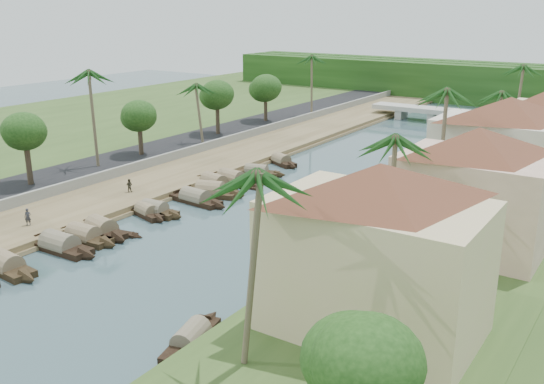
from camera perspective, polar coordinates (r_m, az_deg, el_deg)
The scene contains 43 objects.
ground at distance 49.22m, azimuth -10.34°, elevation -6.69°, with size 220.00×220.00×0.00m, color #395056.
left_bank at distance 73.22m, azimuth -8.69°, elevation 1.70°, with size 10.00×180.00×0.80m, color brown.
right_bank at distance 56.87m, azimuth 18.61°, elevation -3.37°, with size 16.00×180.00×1.20m, color #2F491D.
road at distance 78.96m, azimuth -13.29°, elevation 2.79°, with size 8.00×180.00×1.40m, color black.
retaining_wall at distance 75.79m, azimuth -11.08°, elevation 2.85°, with size 0.40×180.00×1.10m, color slate.
far_left_fill at distance 99.60m, azimuth -23.90°, elevation 4.69°, with size 45.00×220.00×1.35m, color #2F491D.
treeline at distance 136.70m, azimuth 20.18°, elevation 9.54°, with size 120.00×14.00×8.00m.
bridge at distance 110.25m, azimuth 16.48°, elevation 7.09°, with size 28.00×4.00×2.40m.
building_near at distance 35.24m, azimuth 9.75°, elevation -5.24°, with size 14.85×14.85×10.20m.
building_mid at distance 49.40m, azimuth 18.44°, elevation 0.36°, with size 14.11×14.11×9.70m.
building_far at distance 62.80m, azimuth 21.07°, elevation 3.79°, with size 15.59×15.59×10.20m.
sampan_2 at distance 51.48m, azimuth -23.84°, elevation -6.35°, with size 8.68×2.43×2.25m.
sampan_3 at distance 53.88m, azimuth -19.34°, elevation -4.79°, with size 8.88×2.22×2.36m.
sampan_4 at distance 55.30m, azimuth -17.32°, elevation -4.03°, with size 7.92×2.22×2.23m.
sampan_5 at distance 56.42m, azimuth -15.77°, elevation -3.46°, with size 7.77×3.04×2.40m.
sampan_6 at distance 60.43m, azimuth -11.01°, elevation -1.75°, with size 7.07×2.13×2.10m.
sampan_7 at distance 60.24m, azimuth -11.72°, elevation -1.86°, with size 6.70×3.06×1.81m.
sampan_8 at distance 65.53m, azimuth -5.83°, elevation -0.01°, with size 8.41×4.32×2.50m.
sampan_9 at distance 63.45m, azimuth -7.24°, elevation -0.65°, with size 8.84×2.34×2.21m.
sampan_10 at distance 68.79m, azimuth -5.50°, elevation 0.83°, with size 8.41×3.25×2.26m.
sampan_11 at distance 69.99m, azimuth -3.87°, elevation 1.16°, with size 8.51×2.62×2.38m.
sampan_12 at distance 73.28m, azimuth -1.48°, elevation 1.91°, with size 7.81×3.23×1.88m.
sampan_13 at distance 78.32m, azimuth 0.87°, elevation 2.92°, with size 7.04×4.34×1.98m.
sampan_14 at distance 37.90m, azimuth -7.63°, elevation -13.55°, with size 3.23×7.70×1.89m.
sampan_15 at distance 50.22m, azimuth 4.08°, elevation -5.42°, with size 4.44×8.50×2.25m.
sampan_16 at distance 65.15m, azimuth 12.17°, elevation -0.44°, with size 3.62×7.41×1.85m.
canoe_1 at distance 56.26m, azimuth -14.35°, elevation -3.75°, with size 5.56×1.82×0.89m.
canoe_2 at distance 68.60m, azimuth -2.80°, elevation 0.57°, with size 5.86×0.93×0.85m.
palm_0 at distance 29.53m, azimuth -2.54°, elevation 1.38°, with size 3.20×3.20×12.24m.
palm_1 at distance 43.44m, azimuth 11.53°, elevation 4.72°, with size 3.20×3.20×11.14m.
palm_2 at distance 56.33m, azimuth 16.12°, elevation 8.88°, with size 3.20×3.20×12.84m.
palm_3 at distance 71.35m, azimuth 20.73°, elevation 8.56°, with size 3.20×3.20×10.91m.
palm_5 at distance 73.07m, azimuth -16.76°, elevation 10.55°, with size 3.20×3.20×12.59m.
palm_6 at distance 83.77m, azimuth -6.81°, elevation 9.81°, with size 3.20×3.20×9.44m.
palm_7 at distance 89.81m, azimuth 22.41°, elevation 10.72°, with size 3.20×3.20×12.19m.
palm_8 at distance 105.50m, azimuth 3.83°, elevation 12.48°, with size 3.20×3.20×11.52m.
tree_2 at distance 68.37m, azimuth -22.25°, elevation 5.20°, with size 4.51×4.51×7.57m.
tree_3 at distance 78.62m, azimuth -12.41°, elevation 6.93°, with size 4.46×4.46×6.77m.
tree_4 at distance 90.02m, azimuth -5.20°, elevation 9.02°, with size 4.88×4.88×7.73m.
tree_5 at distance 100.18m, azimuth -0.61°, elevation 9.69°, with size 5.06×5.06×7.42m.
tree_7 at distance 25.79m, azimuth 8.52°, elevation -15.56°, with size 4.64×4.64×6.59m.
person_near at distance 58.33m, azimuth -22.00°, elevation -2.19°, with size 0.57×0.38×1.57m, color #2B2C34.
person_far at distance 65.57m, azimuth -13.29°, elevation 0.61°, with size 0.69×0.54×1.42m, color #2E2C20.
Camera 1 is at (31.78, -32.03, 19.66)m, focal length 40.00 mm.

